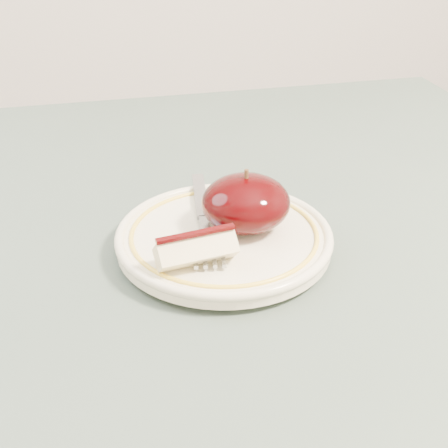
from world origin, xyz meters
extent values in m
cylinder|color=brown|center=(0.40, 0.40, 0.35)|extent=(0.05, 0.05, 0.71)
cube|color=#44544B|center=(0.00, 0.00, 0.73)|extent=(0.90, 0.90, 0.04)
cylinder|color=#EBE4C5|center=(0.00, 0.00, 0.75)|extent=(0.11, 0.11, 0.01)
cylinder|color=#EBE4C5|center=(0.00, 0.00, 0.76)|extent=(0.20, 0.20, 0.01)
torus|color=#EBE4C5|center=(0.00, 0.00, 0.77)|extent=(0.20, 0.20, 0.01)
torus|color=yellow|center=(0.00, 0.00, 0.77)|extent=(0.17, 0.17, 0.00)
ellipsoid|color=black|center=(0.02, 0.00, 0.79)|extent=(0.08, 0.08, 0.05)
cylinder|color=#472D19|center=(0.02, 0.00, 0.82)|extent=(0.00, 0.00, 0.01)
cube|color=beige|center=(-0.03, -0.05, 0.78)|extent=(0.07, 0.04, 0.03)
cube|color=#320103|center=(-0.03, -0.05, 0.80)|extent=(0.07, 0.02, 0.00)
cube|color=gray|center=(-0.01, 0.07, 0.77)|extent=(0.02, 0.09, 0.00)
cube|color=gray|center=(-0.01, 0.01, 0.77)|extent=(0.01, 0.03, 0.00)
cube|color=gray|center=(-0.02, -0.01, 0.77)|extent=(0.03, 0.02, 0.00)
cube|color=gray|center=(-0.01, -0.04, 0.77)|extent=(0.01, 0.04, 0.00)
cube|color=gray|center=(-0.02, -0.04, 0.77)|extent=(0.01, 0.04, 0.00)
cube|color=gray|center=(-0.02, -0.04, 0.77)|extent=(0.01, 0.04, 0.00)
cube|color=gray|center=(-0.03, -0.04, 0.77)|extent=(0.01, 0.04, 0.00)
camera|label=1|loc=(-0.11, -0.48, 1.06)|focal=50.00mm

